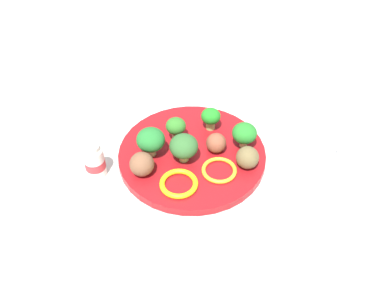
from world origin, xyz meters
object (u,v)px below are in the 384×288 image
Objects in this scene: fork at (325,150)px; yogurt_bottle at (95,162)px; broccoli_floret_mid_right at (184,147)px; pepper_ring_front_right at (179,183)px; broccoli_floret_back_left at (151,139)px; broccoli_floret_front_left at (244,133)px; meatball_front_left at (216,143)px; pepper_ring_near_rim at (219,170)px; broccoli_floret_near_rim at (176,127)px; meatball_back_right at (142,164)px; meatball_near_rim at (247,157)px; napkin at (322,158)px; knife at (328,163)px; broccoli_floret_back_right at (211,117)px; plate at (192,155)px.

yogurt_bottle reaches higher than fork.
broccoli_floret_mid_right reaches higher than pepper_ring_front_right.
broccoli_floret_mid_right is at bearing -20.39° from broccoli_floret_back_left.
meatball_front_left is (-0.05, -0.01, -0.01)m from broccoli_floret_front_left.
pepper_ring_near_rim is at bearing -91.00° from meatball_front_left.
pepper_ring_near_rim is (0.07, -0.09, -0.03)m from broccoli_floret_near_rim.
meatball_back_right reaches higher than pepper_ring_near_rim.
meatball_near_rim is 0.16m from napkin.
pepper_ring_near_rim is (0.12, -0.06, -0.03)m from broccoli_floret_back_left.
broccoli_floret_back_left is at bearing 178.55° from meatball_front_left.
meatball_near_rim is 0.07m from meatball_front_left.
broccoli_floret_front_left reaches higher than broccoli_floret_near_rim.
yogurt_bottle is (-0.15, -0.07, -0.02)m from broccoli_floret_near_rim.
knife is (0.35, 0.00, -0.03)m from meatball_back_right.
broccoli_floret_back_right is at bearing 20.27° from broccoli_floret_near_rim.
plate is 6.02× the size of broccoli_floret_back_right.
meatball_back_right is at bearing -13.47° from yogurt_bottle.
meatball_back_right reaches higher than plate.
broccoli_floret_back_left reaches higher than broccoli_floret_back_right.
napkin is (0.26, -0.00, -0.05)m from broccoli_floret_mid_right.
broccoli_floret_mid_right reaches higher than meatball_back_right.
meatball_near_rim reaches higher than knife.
meatball_front_left is at bearing 18.34° from meatball_back_right.
broccoli_floret_near_rim is at bearing 125.53° from plate.
broccoli_floret_mid_right is at bearing -130.17° from plate.
knife is 0.43m from yogurt_bottle.
broccoli_floret_near_rim is at bearing 23.39° from yogurt_bottle.
yogurt_bottle is (-0.22, 0.03, 0.01)m from pepper_ring_near_rim.
pepper_ring_near_rim is (-0.05, -0.01, -0.02)m from meatball_near_rim.
broccoli_floret_front_left reaches higher than knife.
meatball_near_rim is at bearing -172.27° from napkin.
meatball_near_rim reaches higher than pepper_ring_front_right.
napkin is 1.40× the size of fork.
napkin is at bearing -120.02° from fork.
pepper_ring_front_right is (-0.13, -0.09, -0.03)m from broccoli_floret_front_left.
fork is 0.83× the size of knife.
knife is (0.01, -0.02, 0.00)m from napkin.
yogurt_bottle is at bearing -173.53° from meatball_front_left.
pepper_ring_front_right is at bearing -20.67° from yogurt_bottle.
fork is at bearing 6.38° from meatball_back_right.
yogurt_bottle is at bearing -157.59° from broccoli_floret_back_right.
meatball_back_right is (-0.09, -0.05, 0.03)m from plate.
meatball_near_rim is at bearing -15.25° from broccoli_floret_back_left.
meatball_near_rim reaches higher than plate.
broccoli_floret_back_right is at bearing 54.99° from broccoli_floret_mid_right.
broccoli_floret_back_left reaches higher than meatball_back_right.
broccoli_floret_back_left is at bearing 154.36° from pepper_ring_near_rim.
plate reaches higher than napkin.
knife is at bearing -9.66° from plate.
broccoli_floret_back_left is at bearing -152.11° from broccoli_floret_back_right.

